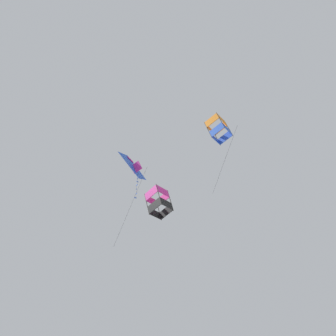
# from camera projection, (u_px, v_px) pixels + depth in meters

# --- Properties ---
(kite_box_low_drifter) EXTENTS (2.31, 1.92, 6.10)m
(kite_box_low_drifter) POSITION_uv_depth(u_px,v_px,m) (218.00, 129.00, 20.88)
(kite_box_low_drifter) COLOR orange
(kite_delta_upper_right) EXTENTS (2.75, 2.76, 7.16)m
(kite_delta_upper_right) POSITION_uv_depth(u_px,v_px,m) (134.00, 167.00, 23.49)
(kite_delta_upper_right) COLOR blue
(kite_box_far_centre) EXTENTS (2.23, 1.90, 2.36)m
(kite_box_far_centre) POSITION_uv_depth(u_px,v_px,m) (159.00, 202.00, 24.89)
(kite_box_far_centre) COLOR #DB2D93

